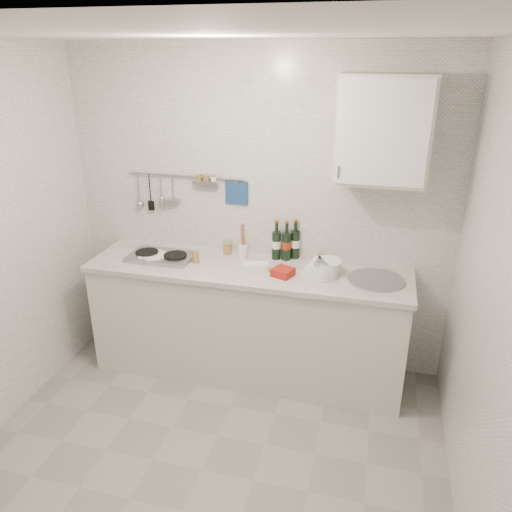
{
  "coord_description": "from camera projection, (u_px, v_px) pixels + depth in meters",
  "views": [
    {
      "loc": [
        0.92,
        -2.21,
        2.44
      ],
      "look_at": [
        0.12,
        0.9,
        1.1
      ],
      "focal_mm": 35.0,
      "sensor_mm": 36.0,
      "label": 1
    }
  ],
  "objects": [
    {
      "name": "wall_cabinet",
      "position": [
        384.0,
        130.0,
        3.26
      ],
      "size": [
        0.6,
        0.38,
        0.7
      ],
      "color": "beige",
      "rests_on": "back_wall"
    },
    {
      "name": "jar_b",
      "position": [
        321.0,
        257.0,
        3.84
      ],
      "size": [
        0.06,
        0.06,
        0.07
      ],
      "rotation": [
        0.0,
        0.0,
        0.06
      ],
      "color": "olive",
      "rests_on": "counter"
    },
    {
      "name": "wine_bottles",
      "position": [
        286.0,
        240.0,
        3.85
      ],
      "size": [
        0.21,
        0.13,
        0.31
      ],
      "rotation": [
        0.0,
        0.0,
        0.38
      ],
      "color": "black",
      "rests_on": "counter"
    },
    {
      "name": "strawberry_punnet",
      "position": [
        283.0,
        272.0,
        3.6
      ],
      "size": [
        0.18,
        0.18,
        0.06
      ],
      "primitive_type": "cube",
      "rotation": [
        0.0,
        0.0,
        -0.37
      ],
      "color": "red",
      "rests_on": "counter"
    },
    {
      "name": "counter",
      "position": [
        248.0,
        323.0,
        3.94
      ],
      "size": [
        2.44,
        0.64,
        0.96
      ],
      "color": "beige",
      "rests_on": "floor"
    },
    {
      "name": "floor",
      "position": [
        202.0,
        470.0,
        3.12
      ],
      "size": [
        3.0,
        3.0,
        0.0
      ],
      "primitive_type": "plane",
      "color": "gray",
      "rests_on": "ground"
    },
    {
      "name": "jar_d",
      "position": [
        196.0,
        257.0,
        3.82
      ],
      "size": [
        0.06,
        0.06,
        0.1
      ],
      "rotation": [
        0.0,
        0.0,
        -0.04
      ],
      "color": "olive",
      "rests_on": "counter"
    },
    {
      "name": "wall_right",
      "position": [
        497.0,
        328.0,
        2.3
      ],
      "size": [
        0.02,
        2.8,
        2.5
      ],
      "primitive_type": "cube",
      "color": "silver",
      "rests_on": "floor"
    },
    {
      "name": "jar_c",
      "position": [
        322.0,
        264.0,
        3.72
      ],
      "size": [
        0.06,
        0.06,
        0.08
      ],
      "rotation": [
        0.0,
        0.0,
        -0.19
      ],
      "color": "olive",
      "rests_on": "counter"
    },
    {
      "name": "ceiling",
      "position": [
        178.0,
        33.0,
        2.16
      ],
      "size": [
        3.0,
        3.0,
        0.0
      ],
      "primitive_type": "plane",
      "rotation": [
        3.14,
        0.0,
        0.0
      ],
      "color": "silver",
      "rests_on": "back_wall"
    },
    {
      "name": "plate_stack_hob",
      "position": [
        152.0,
        257.0,
        3.89
      ],
      "size": [
        0.25,
        0.24,
        0.03
      ],
      "rotation": [
        0.0,
        0.0,
        0.19
      ],
      "color": "#456C9E",
      "rests_on": "counter"
    },
    {
      "name": "utensil_crock",
      "position": [
        243.0,
        250.0,
        3.89
      ],
      "size": [
        0.07,
        0.07,
        0.29
      ],
      "rotation": [
        0.0,
        0.0,
        0.15
      ],
      "color": "white",
      "rests_on": "counter"
    },
    {
      "name": "plate_stack_sink",
      "position": [
        323.0,
        268.0,
        3.6
      ],
      "size": [
        0.28,
        0.27,
        0.12
      ],
      "rotation": [
        0.0,
        0.0,
        0.21
      ],
      "color": "white",
      "rests_on": "counter"
    },
    {
      "name": "back_wall",
      "position": [
        257.0,
        214.0,
        3.9
      ],
      "size": [
        3.0,
        0.02,
        2.5
      ],
      "primitive_type": "cube",
      "color": "silver",
      "rests_on": "floor"
    },
    {
      "name": "jar_a",
      "position": [
        227.0,
        248.0,
        3.98
      ],
      "size": [
        0.07,
        0.07,
        0.1
      ],
      "rotation": [
        0.0,
        0.0,
        0.18
      ],
      "color": "olive",
      "rests_on": "counter"
    },
    {
      "name": "butter_dish",
      "position": [
        256.0,
        267.0,
        3.69
      ],
      "size": [
        0.2,
        0.13,
        0.06
      ],
      "primitive_type": "cube",
      "rotation": [
        0.0,
        0.0,
        0.22
      ],
      "color": "white",
      "rests_on": "counter"
    },
    {
      "name": "wall_rail",
      "position": [
        183.0,
        188.0,
        3.94
      ],
      "size": [
        0.98,
        0.09,
        0.34
      ],
      "color": "#93969B",
      "rests_on": "back_wall"
    }
  ]
}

